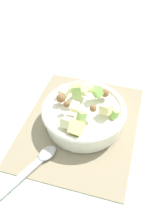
% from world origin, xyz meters
% --- Properties ---
extents(ground_plane, '(2.40, 2.40, 0.00)m').
position_xyz_m(ground_plane, '(0.00, 0.00, 0.00)').
color(ground_plane, silver).
extents(placemat, '(0.42, 0.33, 0.01)m').
position_xyz_m(placemat, '(0.00, 0.00, 0.00)').
color(placemat, gray).
rests_on(placemat, ground_plane).
extents(salad_bowl, '(0.24, 0.24, 0.12)m').
position_xyz_m(salad_bowl, '(-0.01, 0.01, 0.04)').
color(salad_bowl, white).
rests_on(salad_bowl, placemat).
extents(serving_spoon, '(0.23, 0.13, 0.01)m').
position_xyz_m(serving_spoon, '(0.18, -0.08, 0.01)').
color(serving_spoon, '#B7B7BC').
rests_on(serving_spoon, placemat).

